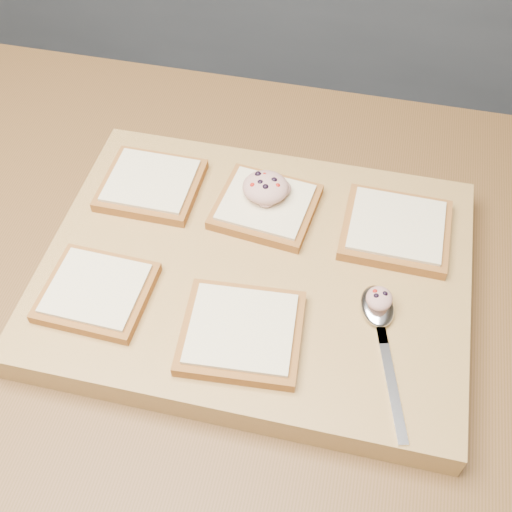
# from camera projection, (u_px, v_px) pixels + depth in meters

# --- Properties ---
(ground) EXTENTS (4.00, 4.00, 0.00)m
(ground) POSITION_uv_depth(u_px,v_px,m) (217.00, 507.00, 1.48)
(ground) COLOR #515459
(ground) RESTS_ON ground
(island_counter) EXTENTS (2.00, 0.80, 0.90)m
(island_counter) POSITION_uv_depth(u_px,v_px,m) (204.00, 428.00, 1.13)
(island_counter) COLOR slate
(island_counter) RESTS_ON ground
(cutting_board) EXTENTS (0.49, 0.37, 0.04)m
(cutting_board) POSITION_uv_depth(u_px,v_px,m) (256.00, 273.00, 0.75)
(cutting_board) COLOR tan
(cutting_board) RESTS_ON island_counter
(bread_far_left) EXTENTS (0.12, 0.11, 0.02)m
(bread_far_left) POSITION_uv_depth(u_px,v_px,m) (151.00, 184.00, 0.81)
(bread_far_left) COLOR #9A5828
(bread_far_left) RESTS_ON cutting_board
(bread_far_center) EXTENTS (0.13, 0.12, 0.02)m
(bread_far_center) POSITION_uv_depth(u_px,v_px,m) (266.00, 206.00, 0.78)
(bread_far_center) COLOR #9A5828
(bread_far_center) RESTS_ON cutting_board
(bread_far_right) EXTENTS (0.13, 0.12, 0.02)m
(bread_far_right) POSITION_uv_depth(u_px,v_px,m) (396.00, 229.00, 0.76)
(bread_far_right) COLOR #9A5828
(bread_far_right) RESTS_ON cutting_board
(bread_near_left) EXTENTS (0.12, 0.11, 0.02)m
(bread_near_left) POSITION_uv_depth(u_px,v_px,m) (97.00, 291.00, 0.71)
(bread_near_left) COLOR #9A5828
(bread_near_left) RESTS_ON cutting_board
(bread_near_center) EXTENTS (0.13, 0.12, 0.02)m
(bread_near_center) POSITION_uv_depth(u_px,v_px,m) (242.00, 332.00, 0.67)
(bread_near_center) COLOR #9A5828
(bread_near_center) RESTS_ON cutting_board
(tuna_salad_dollop) EXTENTS (0.06, 0.05, 0.03)m
(tuna_salad_dollop) POSITION_uv_depth(u_px,v_px,m) (266.00, 187.00, 0.77)
(tuna_salad_dollop) COLOR #D49B88
(tuna_salad_dollop) RESTS_ON bread_far_center
(spoon) EXTENTS (0.07, 0.18, 0.01)m
(spoon) POSITION_uv_depth(u_px,v_px,m) (379.00, 317.00, 0.69)
(spoon) COLOR silver
(spoon) RESTS_ON cutting_board
(spoon_salad) EXTENTS (0.03, 0.03, 0.02)m
(spoon_salad) POSITION_uv_depth(u_px,v_px,m) (379.00, 298.00, 0.68)
(spoon_salad) COLOR #D49B88
(spoon_salad) RESTS_ON spoon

